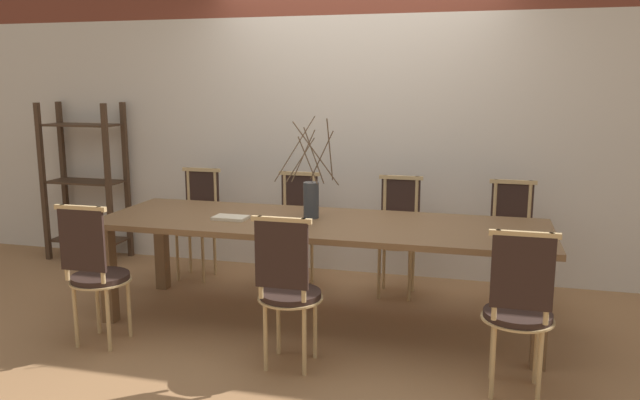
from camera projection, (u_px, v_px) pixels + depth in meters
name	position (u px, v px, depth m)	size (l,w,h in m)	color
ground_plane	(320.00, 321.00, 4.49)	(16.00, 16.00, 0.00)	#9E7047
wall_rear	(358.00, 93.00, 5.40)	(12.00, 0.06, 3.20)	beige
dining_table	(320.00, 232.00, 4.36)	(3.12, 0.97, 0.74)	brown
chair_near_leftend	(95.00, 270.00, 4.00)	(0.39, 0.39, 0.95)	black
chair_near_left	(288.00, 286.00, 3.67)	(0.39, 0.39, 0.95)	black
chair_near_center	(519.00, 307.00, 3.34)	(0.39, 0.39, 0.95)	black
chair_far_leftend	(198.00, 220.00, 5.44)	(0.39, 0.39, 0.95)	black
chair_far_left	(296.00, 226.00, 5.22)	(0.39, 0.39, 0.95)	black
chair_far_center	(398.00, 232.00, 5.00)	(0.39, 0.39, 0.95)	black
chair_far_right	(511.00, 239.00, 4.78)	(0.39, 0.39, 0.95)	black
vase_centerpiece	(311.00, 197.00, 4.43)	(0.48, 0.48, 0.72)	#33383D
book_stack	(231.00, 218.00, 4.41)	(0.24, 0.15, 0.02)	beige
shelving_rack	(85.00, 182.00, 5.98)	(0.75, 0.35, 1.51)	#422D1E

